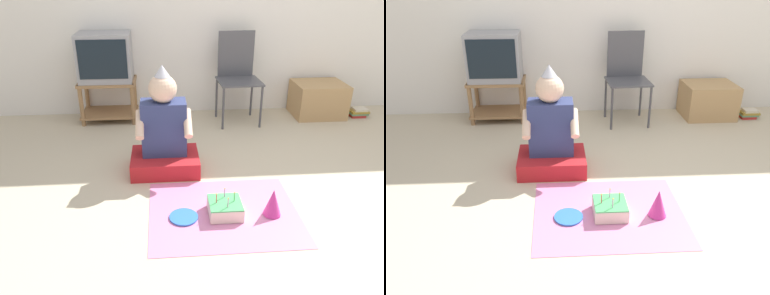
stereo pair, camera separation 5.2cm
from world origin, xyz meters
TOP-DOWN VIEW (x-y plane):
  - ground_plane at (0.00, 0.00)m, footprint 16.00×16.00m
  - tv_stand at (-1.41, 1.84)m, footprint 0.59×0.40m
  - tv at (-1.41, 1.84)m, footprint 0.54×0.39m
  - folding_chair at (-0.04, 1.74)m, footprint 0.45×0.43m
  - cardboard_box_stack at (0.90, 1.79)m, footprint 0.55×0.45m
  - book_pile at (1.35, 1.70)m, footprint 0.20×0.15m
  - person_seated at (-0.83, 0.66)m, footprint 0.55×0.41m
  - party_cloth at (-0.44, -0.00)m, footprint 1.01×0.83m
  - birthday_cake at (-0.44, -0.02)m, footprint 0.22×0.22m
  - party_hat_blue at (-0.12, -0.05)m, footprint 0.12×0.12m
  - paper_plate at (-0.72, -0.04)m, footprint 0.19×0.19m

SIDE VIEW (x-z plane):
  - ground_plane at x=0.00m, z-range 0.00..0.00m
  - party_cloth at x=-0.44m, z-range 0.00..0.01m
  - paper_plate at x=-0.72m, z-range 0.01..0.02m
  - book_pile at x=1.35m, z-range 0.00..0.10m
  - birthday_cake at x=-0.44m, z-range -0.03..0.14m
  - party_hat_blue at x=-0.12m, z-range 0.01..0.20m
  - cardboard_box_stack at x=0.90m, z-range 0.00..0.37m
  - tv_stand at x=-1.41m, z-range 0.04..0.48m
  - person_seated at x=-0.83m, z-range -0.14..0.73m
  - folding_chair at x=-0.04m, z-range 0.07..1.00m
  - tv at x=-1.41m, z-range 0.44..0.93m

